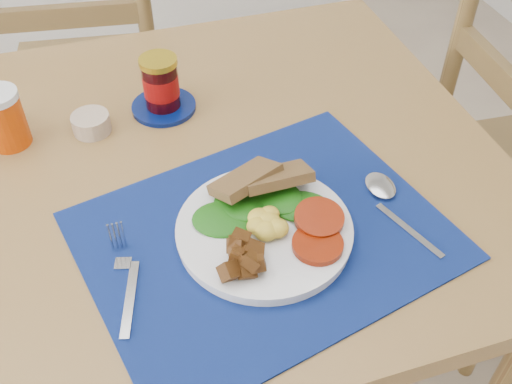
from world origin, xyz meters
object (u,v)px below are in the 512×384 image
at_px(breakfast_plate, 262,229).
at_px(jam_on_saucer, 161,87).
at_px(juice_glass, 4,120).
at_px(chair_far, 79,48).

bearing_deg(breakfast_plate, jam_on_saucer, 86.42).
height_order(breakfast_plate, juice_glass, juice_glass).
bearing_deg(chair_far, breakfast_plate, 111.40).
xyz_separation_m(juice_glass, jam_on_saucer, (0.27, 0.02, -0.00)).
distance_m(chair_far, breakfast_plate, 0.95).
bearing_deg(jam_on_saucer, chair_far, 103.79).
bearing_deg(chair_far, juice_glass, 85.24).
relative_size(breakfast_plate, juice_glass, 2.63).
relative_size(chair_far, juice_glass, 12.13).
height_order(chair_far, breakfast_plate, chair_far).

